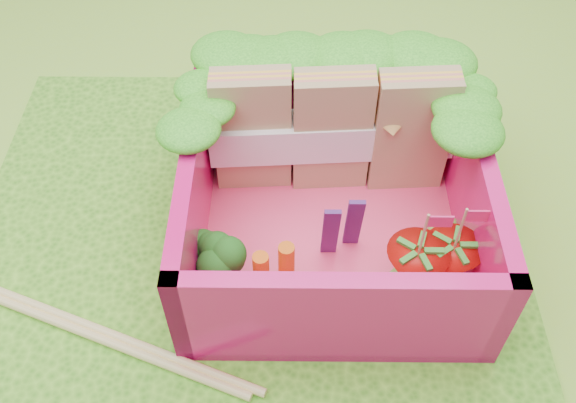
% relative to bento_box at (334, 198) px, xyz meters
% --- Properties ---
extents(ground, '(14.00, 14.00, 0.00)m').
position_rel_bento_box_xyz_m(ground, '(-0.40, -0.12, -0.31)').
color(ground, '#97CF3A').
rests_on(ground, ground).
extents(placemat, '(2.60, 2.60, 0.03)m').
position_rel_bento_box_xyz_m(placemat, '(-0.40, -0.12, -0.29)').
color(placemat, '#428B1F').
rests_on(placemat, ground).
extents(bento_floor, '(1.30, 1.30, 0.05)m').
position_rel_bento_box_xyz_m(bento_floor, '(-0.00, -0.00, -0.25)').
color(bento_floor, '#FF4173').
rests_on(bento_floor, placemat).
extents(bento_box, '(1.30, 1.30, 0.55)m').
position_rel_bento_box_xyz_m(bento_box, '(0.00, 0.00, 0.00)').
color(bento_box, '#E3136D').
rests_on(bento_box, placemat).
extents(lettuce_ruffle, '(1.43, 0.77, 0.11)m').
position_rel_bento_box_xyz_m(lettuce_ruffle, '(-0.00, 0.48, 0.33)').
color(lettuce_ruffle, '#208518').
rests_on(lettuce_ruffle, bento_box).
extents(sandwich_stack, '(1.16, 0.24, 0.63)m').
position_rel_bento_box_xyz_m(sandwich_stack, '(0.01, 0.34, 0.09)').
color(sandwich_stack, tan).
rests_on(sandwich_stack, bento_floor).
extents(broccoli, '(0.33, 0.33, 0.26)m').
position_rel_bento_box_xyz_m(broccoli, '(-0.49, -0.25, -0.05)').
color(broccoli, '#66AC53').
rests_on(broccoli, bento_floor).
extents(carrot_sticks, '(0.18, 0.11, 0.26)m').
position_rel_bento_box_xyz_m(carrot_sticks, '(-0.26, -0.32, -0.10)').
color(carrot_sticks, '#FF5A15').
rests_on(carrot_sticks, bento_floor).
extents(purple_wedges, '(0.17, 0.07, 0.38)m').
position_rel_bento_box_xyz_m(purple_wedges, '(0.03, -0.14, -0.04)').
color(purple_wedges, '#44195A').
rests_on(purple_wedges, bento_floor).
extents(strawberry_left, '(0.26, 0.26, 0.50)m').
position_rel_bento_box_xyz_m(strawberry_left, '(0.33, -0.32, -0.09)').
color(strawberry_left, red).
rests_on(strawberry_left, bento_floor).
extents(strawberry_right, '(0.25, 0.25, 0.49)m').
position_rel_bento_box_xyz_m(strawberry_right, '(0.49, -0.28, -0.09)').
color(strawberry_right, red).
rests_on(strawberry_right, bento_floor).
extents(snap_peas, '(0.60, 0.57, 0.05)m').
position_rel_bento_box_xyz_m(snap_peas, '(0.40, -0.23, -0.20)').
color(snap_peas, '#65AF37').
rests_on(snap_peas, bento_floor).
extents(chopsticks, '(2.22, 0.89, 0.04)m').
position_rel_bento_box_xyz_m(chopsticks, '(-1.39, -0.39, -0.26)').
color(chopsticks, '#E4C97D').
rests_on(chopsticks, placemat).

